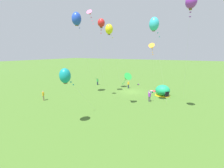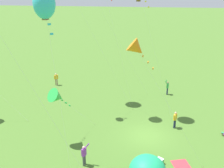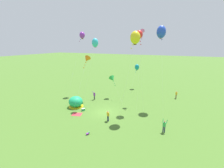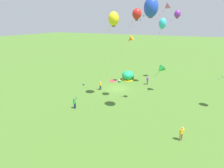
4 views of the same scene
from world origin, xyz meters
name	(u,v)px [view 4 (image 4 of 4)]	position (x,y,z in m)	size (l,w,h in m)	color
ground_plane	(117,89)	(0.00, 0.00, 0.00)	(300.00, 300.00, 0.00)	#477028
popup_tent	(128,75)	(-6.23, -0.14, 1.00)	(2.81, 2.81, 2.10)	#1EAD6B
picnic_blanket	(113,81)	(-4.03, -2.81, 0.01)	(1.70, 1.30, 0.01)	#CC333D
cooler_box	(120,81)	(-3.87, -1.11, 0.22)	(0.60, 0.65, 0.44)	#1E8C4C
toddler_crawling	(84,84)	(1.06, -7.12, 0.18)	(0.41, 0.54, 0.32)	purple
person_far_back	(182,133)	(11.43, 12.86, 0.96)	(0.42, 0.49, 1.72)	#8C7251
person_with_toddler	(100,85)	(1.92, -2.64, 0.96)	(0.53, 0.39, 1.72)	#1E2347
person_flying_kite	(147,80)	(-4.95, 4.71, 1.00)	(0.70, 0.59, 1.89)	#4C4C51
person_strolling	(75,102)	(10.34, -2.30, 1.00)	(0.67, 0.54, 1.89)	#1E2347
kite_blue	(151,7)	(7.74, 7.62, 13.94)	(3.15, 8.32, 15.08)	silver
kite_red	(137,14)	(4.40, 4.87, 13.42)	(2.88, 3.67, 14.17)	silver
kite_pink	(167,7)	(4.03, 8.71, 14.17)	(1.84, 7.60, 14.74)	silver
kite_yellow	(114,19)	(4.71, 1.46, 12.80)	(1.88, 4.74, 13.80)	silver
kite_cyan	(163,23)	(-5.52, 6.63, 12.11)	(3.02, 2.63, 13.07)	silver
kite_purple	(177,14)	(-10.04, 8.52, 13.85)	(1.24, 7.67, 14.62)	silver
kite_green	(160,70)	(-1.93, 7.67, 4.30)	(4.35, 3.45, 5.14)	silver
kite_orange	(130,39)	(-4.00, 0.98, 9.16)	(1.14, 6.14, 9.89)	silver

